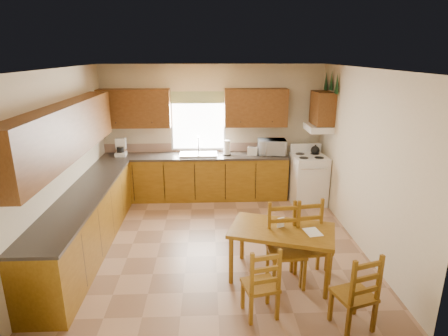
{
  "coord_description": "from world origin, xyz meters",
  "views": [
    {
      "loc": [
        -0.09,
        -5.39,
        2.91
      ],
      "look_at": [
        0.15,
        0.3,
        1.15
      ],
      "focal_mm": 30.0,
      "sensor_mm": 36.0,
      "label": 1
    }
  ],
  "objects_px": {
    "dining_table": "(281,253)",
    "chair_far_left": "(312,243)",
    "chair_near_left": "(260,280)",
    "stove": "(308,180)",
    "microwave": "(272,147)",
    "chair_near_right": "(354,290)",
    "chair_far_right": "(286,247)"
  },
  "relations": [
    {
      "from": "dining_table",
      "to": "chair_near_left",
      "type": "distance_m",
      "value": 0.84
    },
    {
      "from": "dining_table",
      "to": "stove",
      "type": "bearing_deg",
      "value": 86.51
    },
    {
      "from": "chair_near_left",
      "to": "microwave",
      "type": "bearing_deg",
      "value": -113.65
    },
    {
      "from": "stove",
      "to": "chair_near_left",
      "type": "height_order",
      "value": "stove"
    },
    {
      "from": "chair_near_right",
      "to": "chair_far_left",
      "type": "xyz_separation_m",
      "value": [
        -0.22,
        0.94,
        0.06
      ]
    },
    {
      "from": "microwave",
      "to": "stove",
      "type": "bearing_deg",
      "value": -24.82
    },
    {
      "from": "microwave",
      "to": "dining_table",
      "type": "relative_size",
      "value": 0.39
    },
    {
      "from": "stove",
      "to": "microwave",
      "type": "bearing_deg",
      "value": 148.21
    },
    {
      "from": "chair_far_right",
      "to": "dining_table",
      "type": "bearing_deg",
      "value": 99.15
    },
    {
      "from": "chair_near_left",
      "to": "chair_far_left",
      "type": "distance_m",
      "value": 1.04
    },
    {
      "from": "chair_near_right",
      "to": "chair_far_left",
      "type": "relative_size",
      "value": 0.89
    },
    {
      "from": "microwave",
      "to": "chair_far_right",
      "type": "relative_size",
      "value": 0.48
    },
    {
      "from": "microwave",
      "to": "chair_near_right",
      "type": "relative_size",
      "value": 0.55
    },
    {
      "from": "chair_near_right",
      "to": "chair_far_left",
      "type": "height_order",
      "value": "chair_far_left"
    },
    {
      "from": "stove",
      "to": "chair_near_left",
      "type": "bearing_deg",
      "value": -117.48
    },
    {
      "from": "stove",
      "to": "dining_table",
      "type": "bearing_deg",
      "value": -116.21
    },
    {
      "from": "microwave",
      "to": "chair_near_right",
      "type": "xyz_separation_m",
      "value": [
        0.27,
        -3.94,
        -0.61
      ]
    },
    {
      "from": "chair_near_left",
      "to": "chair_near_right",
      "type": "bearing_deg",
      "value": 153.32
    },
    {
      "from": "chair_far_right",
      "to": "microwave",
      "type": "bearing_deg",
      "value": 80.82
    },
    {
      "from": "dining_table",
      "to": "chair_far_left",
      "type": "relative_size",
      "value": 1.26
    },
    {
      "from": "chair_far_left",
      "to": "chair_near_right",
      "type": "bearing_deg",
      "value": -84.61
    },
    {
      "from": "dining_table",
      "to": "chair_far_right",
      "type": "xyz_separation_m",
      "value": [
        0.03,
        -0.15,
        0.18
      ]
    },
    {
      "from": "stove",
      "to": "chair_far_right",
      "type": "distance_m",
      "value": 2.93
    },
    {
      "from": "chair_near_left",
      "to": "chair_near_right",
      "type": "distance_m",
      "value": 1.02
    },
    {
      "from": "chair_far_left",
      "to": "chair_far_right",
      "type": "distance_m",
      "value": 0.37
    },
    {
      "from": "chair_far_left",
      "to": "chair_near_left",
      "type": "bearing_deg",
      "value": -145.78
    },
    {
      "from": "dining_table",
      "to": "chair_far_right",
      "type": "bearing_deg",
      "value": -59.15
    },
    {
      "from": "stove",
      "to": "chair_far_left",
      "type": "xyz_separation_m",
      "value": [
        -0.63,
        -2.65,
        0.05
      ]
    },
    {
      "from": "chair_near_right",
      "to": "dining_table",
      "type": "bearing_deg",
      "value": -75.29
    },
    {
      "from": "microwave",
      "to": "chair_far_right",
      "type": "distance_m",
      "value": 3.17
    },
    {
      "from": "microwave",
      "to": "chair_near_left",
      "type": "bearing_deg",
      "value": -98.65
    },
    {
      "from": "microwave",
      "to": "dining_table",
      "type": "bearing_deg",
      "value": -94.19
    }
  ]
}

